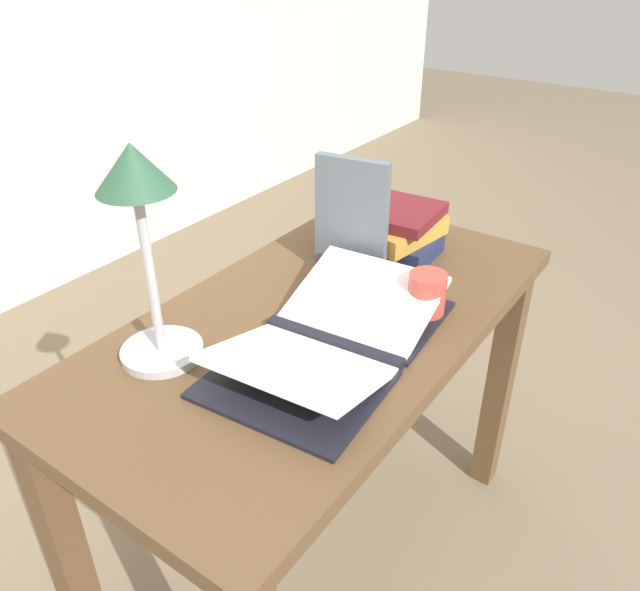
{
  "coord_description": "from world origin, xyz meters",
  "views": [
    {
      "loc": [
        -0.87,
        -0.62,
        1.43
      ],
      "look_at": [
        -0.05,
        -0.03,
        0.83
      ],
      "focal_mm": 35.0,
      "sensor_mm": 36.0,
      "label": 1
    }
  ],
  "objects_px": {
    "coffee_mug": "(427,294)",
    "book_stack_tall": "(383,226)",
    "book_standing_upright": "(351,219)",
    "reading_lamp": "(141,217)",
    "open_book": "(333,337)"
  },
  "relations": [
    {
      "from": "book_standing_upright",
      "to": "reading_lamp",
      "type": "bearing_deg",
      "value": 157.67
    },
    {
      "from": "reading_lamp",
      "to": "book_stack_tall",
      "type": "bearing_deg",
      "value": -10.09
    },
    {
      "from": "book_standing_upright",
      "to": "coffee_mug",
      "type": "xyz_separation_m",
      "value": [
        -0.05,
        -0.22,
        -0.09
      ]
    },
    {
      "from": "book_stack_tall",
      "to": "reading_lamp",
      "type": "bearing_deg",
      "value": 169.91
    },
    {
      "from": "open_book",
      "to": "coffee_mug",
      "type": "height_order",
      "value": "coffee_mug"
    },
    {
      "from": "book_stack_tall",
      "to": "book_standing_upright",
      "type": "xyz_separation_m",
      "value": [
        -0.15,
        -0.0,
        0.07
      ]
    },
    {
      "from": "reading_lamp",
      "to": "coffee_mug",
      "type": "relative_size",
      "value": 3.74
    },
    {
      "from": "open_book",
      "to": "coffee_mug",
      "type": "distance_m",
      "value": 0.22
    },
    {
      "from": "open_book",
      "to": "coffee_mug",
      "type": "relative_size",
      "value": 5.06
    },
    {
      "from": "book_standing_upright",
      "to": "book_stack_tall",
      "type": "bearing_deg",
      "value": -7.41
    },
    {
      "from": "coffee_mug",
      "to": "book_standing_upright",
      "type": "bearing_deg",
      "value": 76.02
    },
    {
      "from": "reading_lamp",
      "to": "coffee_mug",
      "type": "bearing_deg",
      "value": -39.13
    },
    {
      "from": "book_stack_tall",
      "to": "book_standing_upright",
      "type": "relative_size",
      "value": 0.99
    },
    {
      "from": "coffee_mug",
      "to": "book_stack_tall",
      "type": "bearing_deg",
      "value": 47.52
    },
    {
      "from": "book_stack_tall",
      "to": "reading_lamp",
      "type": "relative_size",
      "value": 0.67
    }
  ]
}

